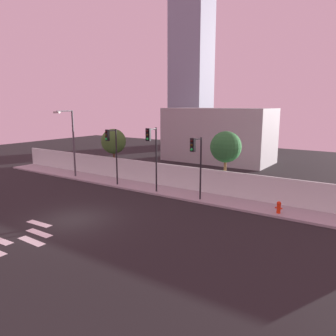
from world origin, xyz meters
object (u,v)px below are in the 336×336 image
Objects in this scene: traffic_light_center at (152,146)px; traffic_light_right at (196,155)px; street_lamp_curbside at (71,137)px; fire_hydrant at (279,207)px; traffic_light_left at (112,145)px; roadside_tree_midleft at (226,147)px; roadside_tree_leftmost at (114,141)px.

traffic_light_right is at bearing 1.72° from traffic_light_center.
traffic_light_center reaches higher than traffic_light_right.
street_lamp_curbside reaches higher than fire_hydrant.
traffic_light_right is at bearing -0.34° from traffic_light_left.
street_lamp_curbside is at bearing -167.99° from roadside_tree_midleft.
traffic_light_right is at bearing -17.18° from roadside_tree_leftmost.
street_lamp_curbside is 3.84m from roadside_tree_leftmost.
traffic_light_center is at bearing -2.11° from traffic_light_left.
street_lamp_curbside reaches higher than traffic_light_center.
traffic_light_right is 6.21m from fire_hydrant.
roadside_tree_leftmost is at bearing 50.57° from street_lamp_curbside.
roadside_tree_midleft is (4.28, 3.44, -0.12)m from traffic_light_center.
roadside_tree_midleft is at bearing 21.10° from traffic_light_left.
roadside_tree_leftmost is (-16.29, 2.82, 2.75)m from fire_hydrant.
traffic_light_center is 1.09× the size of roadside_tree_leftmost.
roadside_tree_leftmost is 0.94× the size of roadside_tree_midleft.
street_lamp_curbside reaches higher than traffic_light_right.
traffic_light_left is at bearing -178.01° from fire_hydrant.
traffic_light_right is 0.72× the size of street_lamp_curbside.
roadside_tree_leftmost is at bearing 154.23° from traffic_light_center.
traffic_light_center is 9.55m from street_lamp_curbside.
roadside_tree_midleft is at bearing 38.72° from traffic_light_center.
traffic_light_left is 0.96× the size of roadside_tree_midleft.
traffic_light_center is (4.21, -0.16, 0.21)m from traffic_light_left.
roadside_tree_midleft reaches higher than traffic_light_right.
traffic_light_left is at bearing -3.67° from street_lamp_curbside.
traffic_light_center is at bearing -178.28° from traffic_light_right.
traffic_light_left is 9.11m from roadside_tree_midleft.
street_lamp_curbside is at bearing -129.43° from roadside_tree_leftmost.
roadside_tree_midleft is (11.40, 0.00, 0.27)m from roadside_tree_leftmost.
traffic_light_center is 0.81× the size of street_lamp_curbside.
roadside_tree_leftmost is at bearing 162.82° from traffic_light_right.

